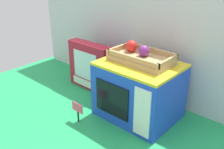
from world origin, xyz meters
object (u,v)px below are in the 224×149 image
at_px(cookie_set_box, 90,66).
at_px(price_sign, 78,109).
at_px(toy_microwave, 139,90).
at_px(food_groups_crate, 141,57).

distance_m(cookie_set_box, price_sign, 0.37).
distance_m(toy_microwave, cookie_set_box, 0.40).
bearing_deg(price_sign, toy_microwave, 53.05).
bearing_deg(food_groups_crate, cookie_set_box, 175.75).
height_order(food_groups_crate, cookie_set_box, food_groups_crate).
bearing_deg(toy_microwave, cookie_set_box, 172.57).
height_order(food_groups_crate, price_sign, food_groups_crate).
distance_m(toy_microwave, price_sign, 0.31).
bearing_deg(food_groups_crate, toy_microwave, -58.54).
bearing_deg(price_sign, food_groups_crate, 57.74).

